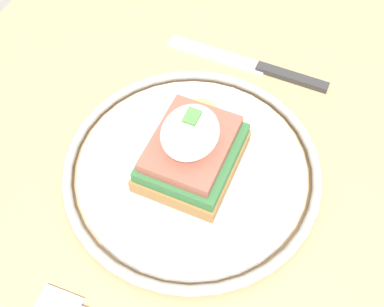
{
  "coord_description": "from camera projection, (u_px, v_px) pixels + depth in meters",
  "views": [
    {
      "loc": [
        -0.22,
        -0.07,
        1.16
      ],
      "look_at": [
        0.01,
        0.02,
        0.79
      ],
      "focal_mm": 45.0,
      "sensor_mm": 36.0,
      "label": 1
    }
  ],
  "objects": [
    {
      "name": "dining_table",
      "position": [
        207.0,
        242.0,
        0.57
      ],
      "size": [
        1.03,
        0.68,
        0.75
      ],
      "color": "tan",
      "rests_on": "ground_plane"
    },
    {
      "name": "plate",
      "position": [
        192.0,
        169.0,
        0.47
      ],
      "size": [
        0.25,
        0.25,
        0.02
      ],
      "color": "silver",
      "rests_on": "dining_table"
    },
    {
      "name": "sandwich",
      "position": [
        192.0,
        148.0,
        0.44
      ],
      "size": [
        0.13,
        0.08,
        0.08
      ],
      "color": "olive",
      "rests_on": "plate"
    },
    {
      "name": "knife",
      "position": [
        259.0,
        67.0,
        0.55
      ],
      "size": [
        0.02,
        0.19,
        0.01
      ],
      "color": "#2D2D2D",
      "rests_on": "dining_table"
    }
  ]
}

